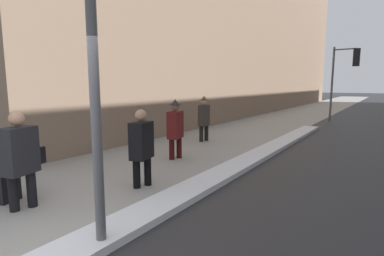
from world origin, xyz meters
name	(u,v)px	position (x,y,z in m)	size (l,w,h in m)	color
sidewalk_slab	(278,121)	(-2.00, 15.00, 0.01)	(4.00, 80.00, 0.01)	gray
snow_bank_curb	(251,159)	(0.19, 5.88, 0.06)	(0.63, 13.94, 0.11)	silver
building_facade_left	(237,30)	(-7.00, 20.00, 6.04)	(6.00, 36.00, 12.08)	#846B56
traffic_light_near	(347,67)	(1.00, 16.61, 2.87)	(1.31, 0.33, 3.97)	#515156
pedestrian_in_glasses	(20,156)	(-1.63, 1.01, 0.87)	(0.42, 0.75, 1.57)	black
pedestrian_nearside	(142,145)	(-0.78, 2.83, 0.84)	(0.40, 0.55, 1.51)	black
pedestrian_with_shoulder_bag	(175,127)	(-1.57, 4.97, 0.87)	(0.40, 0.73, 1.60)	#340C0C
pedestrian_trailing	(204,117)	(-2.25, 7.52, 0.87)	(0.40, 0.55, 1.59)	black
rolling_suitcase	(7,185)	(-2.16, 1.01, 0.30)	(0.30, 0.40, 0.95)	black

